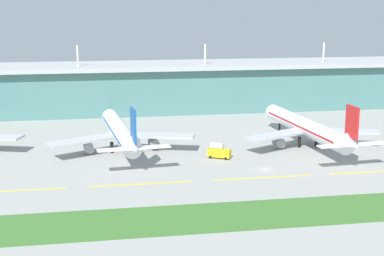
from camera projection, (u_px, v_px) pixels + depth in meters
name	position (u px, v px, depth m)	size (l,w,h in m)	color
ground_plane	(265.00, 169.00, 163.53)	(600.00, 600.00, 0.00)	#9E9E99
terminal_building	(203.00, 86.00, 256.69)	(288.00, 34.00, 30.68)	slate
airliner_near_middle	(121.00, 132.00, 182.98)	(48.53, 61.29, 18.90)	white
airliner_far_middle	(307.00, 127.00, 189.85)	(48.61, 66.98, 18.90)	white
taxiway_stripe_west	(11.00, 191.00, 144.52)	(28.00, 0.70, 0.04)	yellow
taxiway_stripe_mid_west	(141.00, 184.00, 150.05)	(28.00, 0.70, 0.04)	yellow
taxiway_stripe_centre	(263.00, 178.00, 155.59)	(28.00, 0.70, 0.04)	yellow
taxiway_stripe_mid_east	(375.00, 172.00, 161.12)	(28.00, 0.70, 0.04)	yellow
grass_verge	(308.00, 211.00, 130.19)	(300.00, 18.00, 0.10)	#3D702D
fuel_truck	(219.00, 151.00, 175.13)	(7.54, 5.82, 4.95)	gold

